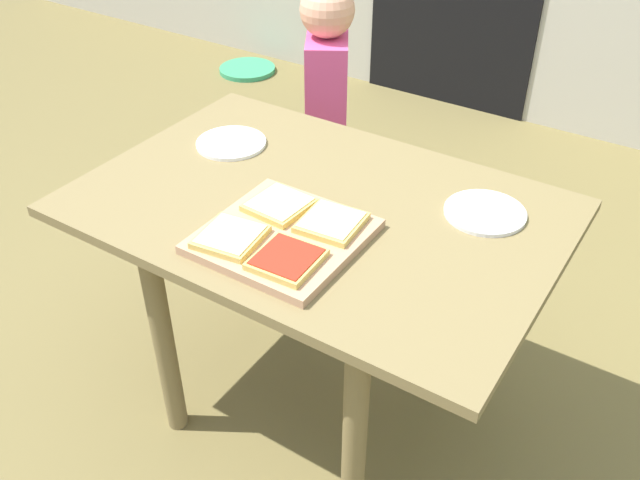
# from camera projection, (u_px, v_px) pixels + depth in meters

# --- Properties ---
(ground_plane) EXTENTS (16.00, 16.00, 0.00)m
(ground_plane) POSITION_uv_depth(u_px,v_px,m) (317.00, 399.00, 2.07)
(ground_plane) COLOR olive
(dining_table) EXTENTS (1.15, 0.78, 0.70)m
(dining_table) POSITION_uv_depth(u_px,v_px,m) (317.00, 239.00, 1.72)
(dining_table) COLOR olive
(dining_table) RESTS_ON ground
(cutting_board) EXTENTS (0.33, 0.34, 0.02)m
(cutting_board) POSITION_uv_depth(u_px,v_px,m) (283.00, 236.00, 1.53)
(cutting_board) COLOR tan
(cutting_board) RESTS_ON dining_table
(pizza_slice_far_left) EXTENTS (0.14, 0.14, 0.02)m
(pizza_slice_far_left) POSITION_uv_depth(u_px,v_px,m) (279.00, 204.00, 1.60)
(pizza_slice_far_left) COLOR #D6B557
(pizza_slice_far_left) RESTS_ON cutting_board
(pizza_slice_near_right) EXTENTS (0.14, 0.14, 0.02)m
(pizza_slice_near_right) POSITION_uv_depth(u_px,v_px,m) (287.00, 259.00, 1.43)
(pizza_slice_near_right) COLOR #D6B557
(pizza_slice_near_right) RESTS_ON cutting_board
(pizza_slice_far_right) EXTENTS (0.14, 0.15, 0.02)m
(pizza_slice_far_right) POSITION_uv_depth(u_px,v_px,m) (331.00, 222.00, 1.54)
(pizza_slice_far_right) COLOR #D6B557
(pizza_slice_far_right) RESTS_ON cutting_board
(pizza_slice_near_left) EXTENTS (0.15, 0.15, 0.02)m
(pizza_slice_near_left) POSITION_uv_depth(u_px,v_px,m) (231.00, 237.00, 1.50)
(pizza_slice_near_left) COLOR #D6B557
(pizza_slice_near_left) RESTS_ON cutting_board
(plate_white_right) EXTENTS (0.19, 0.19, 0.01)m
(plate_white_right) POSITION_uv_depth(u_px,v_px,m) (485.00, 213.00, 1.62)
(plate_white_right) COLOR silver
(plate_white_right) RESTS_ON dining_table
(plate_white_left) EXTENTS (0.19, 0.19, 0.01)m
(plate_white_left) POSITION_uv_depth(u_px,v_px,m) (231.00, 143.00, 1.89)
(plate_white_left) COLOR white
(plate_white_left) RESTS_ON dining_table
(child_left) EXTENTS (0.24, 0.28, 0.99)m
(child_left) POSITION_uv_depth(u_px,v_px,m) (327.00, 103.00, 2.41)
(child_left) COLOR #2B484D
(child_left) RESTS_ON ground
(garden_hose_coil) EXTENTS (0.33, 0.33, 0.03)m
(garden_hose_coil) POSITION_uv_depth(u_px,v_px,m) (247.00, 69.00, 4.09)
(garden_hose_coil) COLOR #389D68
(garden_hose_coil) RESTS_ON ground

